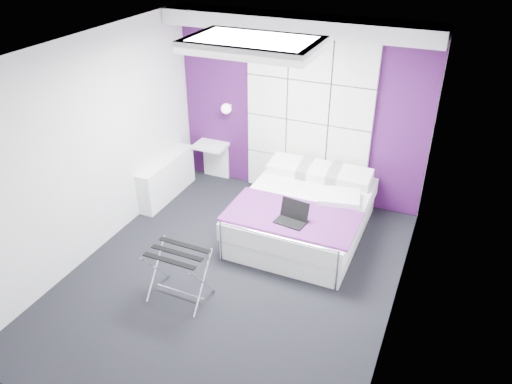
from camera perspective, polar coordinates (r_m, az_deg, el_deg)
floor at (r=5.92m, az=-2.65°, el=-9.58°), size 4.40×4.40×0.00m
ceiling at (r=4.72m, az=-3.41°, el=15.63°), size 4.40×4.40×0.00m
wall_back at (r=7.05m, az=4.98°, el=9.36°), size 3.60×0.00×3.60m
wall_left at (r=6.13m, az=-18.33°, el=4.66°), size 0.00×4.40×4.40m
wall_right at (r=4.77m, az=16.86°, el=-2.56°), size 0.00×4.40×4.40m
accent_wall at (r=7.04m, az=4.95°, el=9.34°), size 3.58×0.02×2.58m
soffit at (r=6.50m, az=4.70°, el=18.62°), size 3.58×0.50×0.20m
headboard at (r=7.00m, az=5.94°, el=8.03°), size 1.80×0.08×2.30m
skylight at (r=5.26m, az=-0.36°, el=16.60°), size 1.36×0.86×0.12m
wall_lamp at (r=7.34m, az=-3.29°, el=9.59°), size 0.15×0.15×0.15m
radiator at (r=7.41m, az=-10.14°, el=1.57°), size 0.22×1.20×0.60m
bed at (r=6.51m, az=5.44°, el=-2.54°), size 1.59×1.91×0.68m
nightstand at (r=7.66m, az=-5.15°, el=5.32°), size 0.48×0.37×0.05m
luggage_rack at (r=5.52m, az=-8.79°, el=-9.34°), size 0.61×0.45×0.60m
laptop at (r=5.87m, az=4.18°, el=-2.76°), size 0.35×0.25×0.25m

